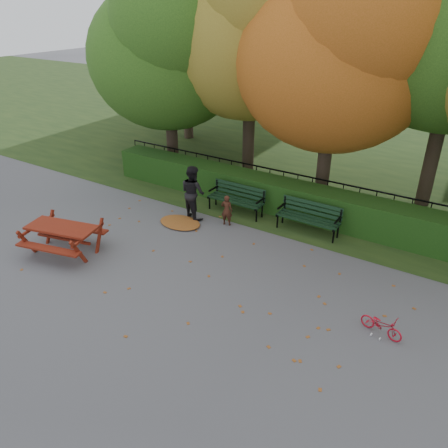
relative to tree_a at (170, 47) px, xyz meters
The scene contains 16 objects.
ground 8.86m from the tree_a, 47.07° to the right, with size 90.00×90.00×0.00m, color slate.
grass_strip 10.87m from the tree_a, 58.37° to the left, with size 90.00×90.00×0.00m, color #1D3315.
hedge 6.65m from the tree_a, 11.73° to the right, with size 13.00×0.90×1.00m, color black.
iron_fence 6.55m from the tree_a, ahead, with size 14.00×0.04×1.02m.
tree_a is the anchor object (origin of this frame).
tree_b 3.11m from the tree_a, 23.05° to the left, with size 6.72×6.40×8.79m.
tree_c 6.04m from the tree_a, ahead, with size 6.30×6.00×8.00m.
tree_f 4.31m from the tree_a, 117.98° to the left, with size 6.93×6.60×9.19m.
bench_left 5.89m from the tree_a, 25.76° to the right, with size 1.80×0.57×0.88m.
bench_right 7.69m from the tree_a, 16.61° to the right, with size 1.80×0.57×0.88m.
picnic_table 7.65m from the tree_a, 78.34° to the right, with size 2.11×1.85×0.88m.
leaf_pile 6.37m from the tree_a, 50.54° to the right, with size 1.32×0.92×0.09m, color maroon.
leaf_scatter 8.67m from the tree_a, 45.49° to the right, with size 9.00×5.70×0.01m, color maroon, non-canonical shape.
child 6.39m from the tree_a, 34.34° to the right, with size 0.35×0.23×0.95m, color #3D1E13.
adult 5.56m from the tree_a, 44.56° to the right, with size 0.81×0.63×1.66m, color black.
bicycle 11.41m from the tree_a, 29.22° to the right, with size 0.31×0.88×0.46m, color red.
Camera 1 is at (5.03, -6.98, 6.02)m, focal length 35.00 mm.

